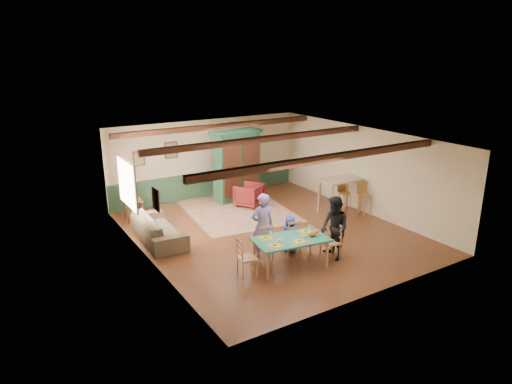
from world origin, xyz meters
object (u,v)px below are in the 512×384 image
bar_stool_left (344,197)px  sofa (159,228)px  cat (313,233)px  table_lamp (132,190)px  dining_chair_far_right (291,236)px  armoire (237,166)px  dining_chair_end_left (247,257)px  armchair (249,195)px  dining_chair_end_right (330,242)px  person_woman (335,228)px  end_table (134,210)px  person_man (262,226)px  counter_table (340,196)px  dining_chair_far_left (264,241)px  person_child (290,234)px  bar_stool_right (365,199)px  dining_table (290,253)px

bar_stool_left → sofa: bearing=175.1°
cat → table_lamp: 5.85m
dining_chair_far_right → armoire: armoire is taller
dining_chair_end_left → armchair: (2.55, 4.19, -0.08)m
armchair → table_lamp: 3.77m
dining_chair_end_right → person_woman: 0.35m
dining_chair_far_right → bar_stool_left: bar_stool_left is taller
end_table → person_woman: bearing=-56.7°
dining_chair_far_right → person_woman: 1.12m
person_man → counter_table: size_ratio=1.24×
dining_chair_far_left → end_table: (-1.93, 4.26, -0.13)m
dining_chair_end_right → armchair: bearing=-176.4°
person_woman → bar_stool_left: person_woman is taller
person_man → person_woman: 1.76m
dining_chair_far_left → end_table: 4.68m
dining_chair_far_right → dining_chair_end_right: bearing=136.2°
person_woman → person_child: bearing=-133.3°
dining_chair_far_right → bar_stool_left: bearing=-145.5°
dining_chair_end_left → table_lamp: 5.00m
dining_chair_end_right → counter_table: 3.46m
person_child → end_table: bearing=-49.7°
sofa → person_man: bearing=-139.2°
armoire → armchair: bearing=-94.7°
armchair → dining_chair_far_left: bearing=33.7°
person_child → cat: size_ratio=2.79×
cat → sofa: bearing=136.3°
dining_chair_far_left → person_woman: 1.76m
armchair → bar_stool_left: (2.25, -2.12, 0.13)m
person_child → armoire: size_ratio=0.40×
end_table → person_man: bearing=-65.2°
dining_chair_end_left → bar_stool_left: (4.80, 2.07, 0.05)m
bar_stool_left → bar_stool_right: 0.65m
dining_table → bar_stool_right: 4.38m
end_table → bar_stool_left: (5.91, -2.77, 0.18)m
end_table → bar_stool_right: size_ratio=0.62×
cat → end_table: bearing=125.9°
person_woman → person_child: (-0.70, 0.88, -0.31)m
bar_stool_left → dining_chair_end_left: bearing=-152.4°
end_table → counter_table: (5.76, -2.72, 0.23)m
armchair → bar_stool_right: (2.59, -2.68, 0.15)m
person_child → armoire: (0.97, 4.46, 0.72)m
armchair → counter_table: counter_table is taller
armchair → sofa: armchair is taller
dining_table → sofa: size_ratio=0.73×
cat → table_lamp: (-2.72, 5.17, 0.14)m
dining_table → cat: size_ratio=5.00×
dining_chair_end_right → bar_stool_left: (2.61, 2.39, 0.05)m
dining_table → dining_chair_end_right: size_ratio=1.89×
sofa → bar_stool_right: bearing=-100.8°
table_lamp → dining_chair_end_left: bearing=-77.0°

